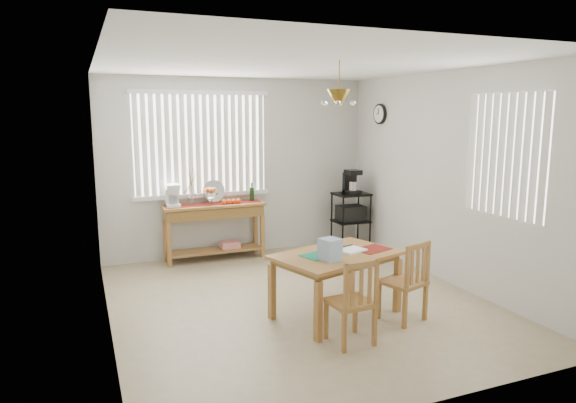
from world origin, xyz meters
name	(u,v)px	position (x,y,z in m)	size (l,w,h in m)	color
ground	(298,302)	(0.00, 0.00, -0.01)	(4.00, 4.50, 0.01)	tan
room_shell	(298,151)	(0.00, 0.02, 1.69)	(4.20, 4.70, 2.70)	beige
sideboard	(215,218)	(-0.43, 2.03, 0.61)	(1.44, 0.41, 0.81)	#A37037
sideboard_items	(198,196)	(-0.66, 2.04, 0.94)	(1.37, 0.34, 0.62)	maroon
wire_cart	(351,215)	(1.67, 1.81, 0.53)	(0.52, 0.41, 0.88)	black
cart_items	(351,182)	(1.67, 1.82, 1.05)	(0.21, 0.25, 0.36)	black
dining_table	(336,260)	(0.21, -0.50, 0.59)	(1.43, 1.14, 0.67)	#A37037
table_items	(335,250)	(0.12, -0.64, 0.75)	(1.04, 0.48, 0.21)	#147155
chair_left	(353,302)	(0.03, -1.17, 0.40)	(0.40, 0.40, 0.81)	#A37037
chair_right	(406,282)	(0.80, -0.89, 0.41)	(0.48, 0.48, 0.84)	#A37037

